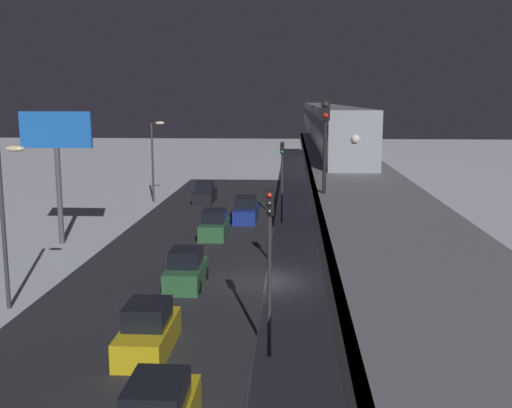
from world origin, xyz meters
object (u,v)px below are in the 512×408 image
at_px(sedan_green_2, 214,226).
at_px(commercial_billboard, 56,143).
at_px(sedan_green, 186,271).
at_px(sedan_yellow, 148,332).
at_px(subway_train, 323,119).
at_px(rail_signal, 325,130).
at_px(traffic_light_near, 269,249).
at_px(sedan_black, 205,194).
at_px(sedan_blue, 246,211).
at_px(traffic_light_mid, 282,170).

xyz_separation_m(sedan_green_2, commercial_billboard, (10.10, 2.60, 6.03)).
bearing_deg(sedan_green, sedan_yellow, -90.00).
bearing_deg(commercial_billboard, sedan_green, 138.69).
height_order(subway_train, rail_signal, rail_signal).
bearing_deg(rail_signal, subway_train, -92.61).
bearing_deg(traffic_light_near, sedan_black, -77.87).
distance_m(rail_signal, sedan_blue, 24.02).
height_order(sedan_yellow, traffic_light_near, traffic_light_near).
relative_size(sedan_yellow, traffic_light_near, 0.67).
xyz_separation_m(subway_train, sedan_black, (11.70, 13.36, -6.68)).
xyz_separation_m(sedan_yellow, commercial_billboard, (10.10, -17.36, 6.03)).
xyz_separation_m(sedan_green_2, traffic_light_near, (-4.70, 20.11, 3.40)).
height_order(traffic_light_near, commercial_billboard, commercial_billboard).
height_order(sedan_blue, sedan_black, same).
distance_m(traffic_light_near, traffic_light_mid, 25.55).
bearing_deg(commercial_billboard, sedan_yellow, 120.19).
distance_m(sedan_blue, traffic_light_mid, 4.51).
bearing_deg(subway_train, traffic_light_mid, 79.52).
xyz_separation_m(sedan_green_2, sedan_black, (2.80, -14.78, 0.00)).
bearing_deg(traffic_light_mid, commercial_billboard, 28.50).
relative_size(sedan_black, traffic_light_mid, 0.68).
distance_m(sedan_green_2, traffic_light_near, 20.93).
distance_m(sedan_green, commercial_billboard, 14.74).
bearing_deg(traffic_light_mid, sedan_blue, -11.77).
xyz_separation_m(sedan_green, sedan_yellow, (0.00, 8.48, 0.01)).
distance_m(rail_signal, sedan_black, 33.31).
height_order(sedan_blue, traffic_light_near, traffic_light_near).
height_order(subway_train, sedan_blue, subway_train).
relative_size(sedan_blue, sedan_black, 1.05).
relative_size(subway_train, traffic_light_near, 11.57).
bearing_deg(sedan_green, sedan_blue, 84.13).
height_order(sedan_green, sedan_green_2, same).
height_order(sedan_black, traffic_light_mid, traffic_light_mid).
bearing_deg(sedan_blue, traffic_light_near, -83.67).
bearing_deg(commercial_billboard, subway_train, -121.72).
xyz_separation_m(sedan_yellow, sedan_blue, (-1.80, -26.00, 0.00)).
xyz_separation_m(subway_train, sedan_yellow, (8.90, 48.10, -6.68)).
height_order(subway_train, sedan_black, subway_train).
bearing_deg(traffic_light_mid, rail_signal, 95.77).
height_order(rail_signal, traffic_light_near, rail_signal).
bearing_deg(traffic_light_mid, sedan_green_2, 49.15).
relative_size(subway_train, sedan_yellow, 17.33).
relative_size(sedan_yellow, sedan_green_2, 1.06).
height_order(traffic_light_mid, commercial_billboard, commercial_billboard).
bearing_deg(sedan_green, traffic_light_near, -61.45).
bearing_deg(commercial_billboard, sedan_green_2, -165.57).
bearing_deg(commercial_billboard, sedan_blue, -144.02).
bearing_deg(traffic_light_mid, sedan_yellow, 79.51).
distance_m(sedan_green_2, commercial_billboard, 12.05).
bearing_deg(subway_train, sedan_blue, 72.19).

